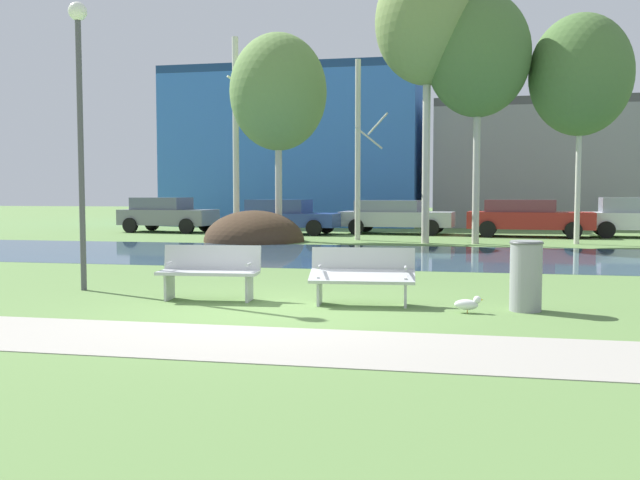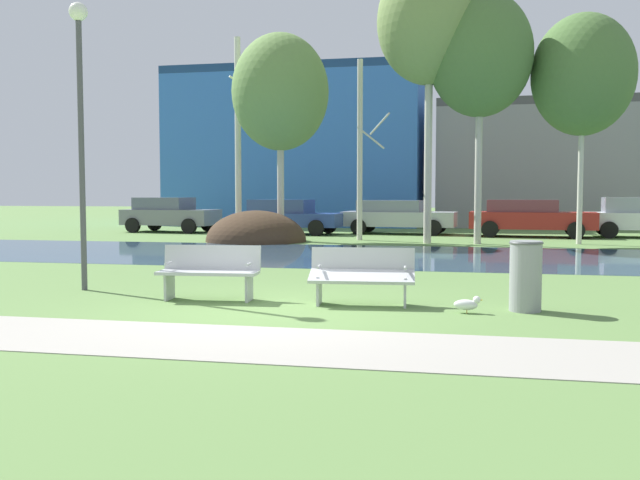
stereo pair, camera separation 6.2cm
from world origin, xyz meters
TOP-DOWN VIEW (x-y plane):
  - ground_plane at (0.00, 10.00)m, footprint 120.00×120.00m
  - paved_path_strip at (0.00, -2.00)m, footprint 60.00×1.87m
  - river_band at (0.00, 9.32)m, footprint 80.00×7.15m
  - soil_mound at (-4.45, 13.99)m, footprint 3.55×3.42m
  - bench_left at (-1.24, 0.95)m, footprint 1.64×0.69m
  - bench_right at (1.23, 0.95)m, footprint 1.64×0.69m
  - trash_bin at (3.63, 0.90)m, footprint 0.48×0.48m
  - seagull at (2.81, 0.54)m, footprint 0.41×0.15m
  - streetlamp at (-3.82, 1.59)m, footprint 0.32×0.32m
  - birch_far_left at (-5.58, 15.54)m, footprint 1.20×2.11m
  - birch_left at (-3.65, 14.37)m, footprint 3.41×3.41m
  - birch_center_left at (-0.96, 15.46)m, footprint 1.20×2.00m
  - birch_center at (1.51, 14.25)m, footprint 3.49×3.49m
  - birch_center_right at (3.17, 14.31)m, footprint 3.42×3.42m
  - birch_right at (6.49, 14.92)m, footprint 3.33×3.33m
  - parked_van_nearest_grey at (-9.87, 18.82)m, footprint 4.17×2.31m
  - parked_sedan_second_blue at (-4.49, 18.48)m, footprint 4.51×2.35m
  - parked_hatch_third_silver at (-0.01, 19.50)m, footprint 4.77×2.32m
  - parked_wagon_fourth_red at (5.23, 18.60)m, footprint 4.83×2.30m
  - building_blue_store at (-6.04, 28.76)m, footprint 13.07×9.86m
  - building_grey_warehouse at (9.78, 29.20)m, footprint 16.88×9.34m

SIDE VIEW (x-z plane):
  - ground_plane at x=0.00m, z-range 0.00..0.00m
  - soil_mound at x=-4.45m, z-range -1.10..1.10m
  - river_band at x=0.00m, z-range 0.00..0.01m
  - paved_path_strip at x=0.00m, z-range 0.00..0.01m
  - seagull at x=2.81m, z-range 0.01..0.26m
  - bench_left at x=-1.24m, z-range 0.04..0.91m
  - bench_right at x=1.23m, z-range 0.04..0.91m
  - trash_bin at x=3.63m, z-range 0.02..1.04m
  - parked_hatch_third_silver at x=-0.01m, z-range 0.05..1.45m
  - parked_sedan_second_blue at x=-4.49m, z-range 0.04..1.47m
  - parked_wagon_fourth_red at x=5.23m, z-range 0.05..1.49m
  - parked_van_nearest_grey at x=-9.87m, z-range 0.04..1.55m
  - building_grey_warehouse at x=9.78m, z-range 0.00..6.23m
  - birch_center_left at x=-0.96m, z-range 0.04..6.52m
  - streetlamp at x=-3.82m, z-range 0.87..5.87m
  - birch_far_left at x=-5.58m, z-range 0.09..7.57m
  - building_blue_store at x=-6.04m, z-range 0.00..8.14m
  - birch_left at x=-3.65m, z-range 1.58..8.87m
  - birch_right at x=6.49m, z-range 1.79..9.37m
  - birch_center_right at x=3.17m, z-range 2.09..10.40m
  - birch_center at x=1.51m, z-range 2.62..12.10m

